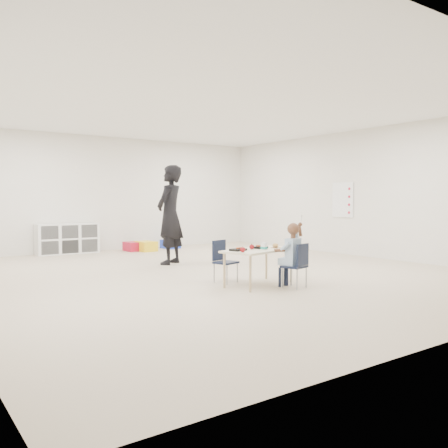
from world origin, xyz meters
TOP-DOWN VIEW (x-y plane):
  - room at (0.00, 0.00)m, footprint 9.00×9.02m
  - table at (-0.13, -1.37)m, footprint 1.27×0.86m
  - chair_near at (0.15, -1.83)m, footprint 0.37×0.36m
  - chair_far at (-0.40, -0.92)m, footprint 0.37×0.36m
  - child at (0.15, -1.83)m, footprint 0.52×0.52m
  - lunch_tray_near at (-0.05, -1.29)m, footprint 0.25×0.21m
  - lunch_tray_far at (-0.51, -1.37)m, footprint 0.25×0.21m
  - milk_carton at (-0.11, -1.47)m, footprint 0.09×0.09m
  - bread_roll at (0.19, -1.37)m, footprint 0.09×0.09m
  - apple_near at (-0.24, -1.34)m, footprint 0.07×0.07m
  - apple_far at (-0.58, -1.57)m, footprint 0.07×0.07m
  - cubby_shelf at (-1.20, 4.28)m, footprint 1.40×0.40m
  - rules_poster at (3.98, 0.60)m, footprint 0.02×0.60m
  - adult at (-0.10, 1.38)m, footprint 0.84×0.78m
  - bin_red at (0.28, 3.95)m, footprint 0.38×0.47m
  - bin_yellow at (0.53, 3.74)m, footprint 0.42×0.52m
  - bin_blue at (1.33, 3.98)m, footprint 0.42×0.50m

SIDE VIEW (x-z plane):
  - bin_blue at x=1.33m, z-range 0.00..0.22m
  - bin_red at x=0.28m, z-range 0.00..0.22m
  - bin_yellow at x=0.53m, z-range 0.00..0.24m
  - table at x=-0.13m, z-range 0.00..0.54m
  - chair_near at x=0.15m, z-range 0.00..0.64m
  - chair_far at x=-0.40m, z-range 0.00..0.64m
  - cubby_shelf at x=-1.20m, z-range 0.00..0.70m
  - child at x=0.15m, z-range 0.00..1.00m
  - lunch_tray_near at x=-0.05m, z-range 0.53..0.56m
  - lunch_tray_far at x=-0.51m, z-range 0.53..0.56m
  - bread_roll at x=0.19m, z-range 0.53..0.60m
  - apple_near at x=-0.24m, z-range 0.53..0.60m
  - apple_far at x=-0.58m, z-range 0.53..0.60m
  - milk_carton at x=-0.11m, z-range 0.53..0.63m
  - adult at x=-0.10m, z-range 0.00..1.92m
  - rules_poster at x=3.98m, z-range 0.85..1.65m
  - room at x=0.00m, z-range 0.00..2.80m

